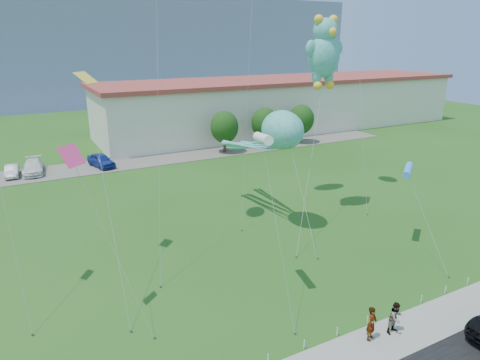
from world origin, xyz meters
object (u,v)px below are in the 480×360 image
Objects in this scene: parked_car_blue at (101,160)px; warehouse at (286,103)px; pedestrian_right at (396,318)px; parked_car_silver at (12,171)px; octopus_kite at (272,137)px; teddy_bear_kite at (324,51)px; parked_car_white at (33,167)px; pedestrian_left at (372,324)px.

warehouse is at bearing 1.05° from parked_car_blue.
pedestrian_right is 41.30m from parked_car_silver.
octopus_kite is (1.91, 14.85, 6.00)m from pedestrian_right.
teddy_bear_kite is (-17.95, -31.69, 9.07)m from warehouse.
pedestrian_right is 37.89m from parked_car_blue.
octopus_kite is at bearing -49.33° from parked_car_white.
teddy_bear_kite is at bearing -119.54° from warehouse.
parked_car_silver is at bearing 134.46° from teddy_bear_kite.
octopus_kite is (-22.45, -31.64, 2.81)m from warehouse.
warehouse is at bearing 54.64° from octopus_kite.
octopus_kite is 0.82× the size of teddy_bear_kite.
parked_car_white is at bearing 157.75° from parked_car_blue.
pedestrian_right is at bearing -29.40° from pedestrian_left.
pedestrian_right is at bearing -97.33° from octopus_kite.
parked_car_silver is at bearing 107.20° from pedestrian_right.
parked_car_white is 7.14m from parked_car_blue.
pedestrian_left is 16.19m from octopus_kite.
parked_car_silver is at bearing 88.67° from pedestrian_left.
pedestrian_right is (1.43, -0.17, -0.05)m from pedestrian_left.
parked_car_blue reaches higher than parked_car_white.
pedestrian_right is 0.13× the size of octopus_kite.
parked_car_blue is (9.19, -0.74, 0.14)m from parked_car_silver.
teddy_bear_kite reaches higher than parked_car_white.
parked_car_silver is 30.08m from octopus_kite.
warehouse is 3.87× the size of teddy_bear_kite.
parked_car_white is 28.93m from octopus_kite.
octopus_kite reaches higher than parked_car_blue.
parked_car_silver is 2.10m from parked_car_white.
pedestrian_right is at bearing -62.95° from parked_car_silver.
teddy_bear_kite reaches higher than parked_car_silver.
pedestrian_left is at bearing 167.36° from pedestrian_right.
warehouse reaches higher than parked_car_silver.
parked_car_blue is at bearing 94.78° from pedestrian_right.
warehouse is 16.52× the size of parked_car_silver.
parked_car_white is at bearing 131.55° from teddy_bear_kite.
teddy_bear_kite is (22.72, -23.15, 12.53)m from parked_car_silver.
parked_car_white is at bearing 7.06° from parked_car_silver.
pedestrian_right is 0.38× the size of parked_car_blue.
teddy_bear_kite is at bearing -0.61° from octopus_kite.
parked_car_blue is at bearing -0.98° from parked_car_white.
pedestrian_left reaches higher than pedestrian_right.
octopus_kite is (16.12, -23.22, 6.15)m from parked_car_white.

